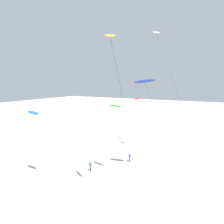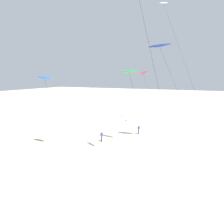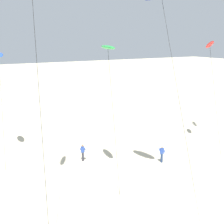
# 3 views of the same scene
# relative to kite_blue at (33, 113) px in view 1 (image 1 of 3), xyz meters

# --- Properties ---
(ground_plane) EXTENTS (260.00, 260.00, 0.00)m
(ground_plane) POSITION_rel_kite_blue_xyz_m (9.16, -17.08, -10.06)
(ground_plane) COLOR beige
(kite_blue) EXTENTS (1.44, 5.20, 10.45)m
(kite_blue) POSITION_rel_kite_blue_xyz_m (0.00, 0.00, 0.00)
(kite_blue) COLOR blue
(kite_blue) RESTS_ON ground
(kite_red) EXTENTS (1.80, 4.46, 11.51)m
(kite_red) POSITION_rel_kite_blue_xyz_m (19.33, -8.18, 0.83)
(kite_red) COLOR red
(kite_red) RESTS_ON ground
(kite_green) EXTENTS (1.45, 4.63, 11.18)m
(kite_green) POSITION_rel_kite_blue_xyz_m (6.43, -9.68, 0.84)
(kite_green) COLOR green
(kite_green) RESTS_ON ground
(kite_navy) EXTENTS (2.42, 8.39, 14.98)m
(kite_navy) POSITION_rel_kite_blue_xyz_m (8.61, -13.33, 4.39)
(kite_navy) COLOR navy
(kite_navy) RESTS_ON ground
(kite_yellow) EXTENTS (2.06, 6.31, 19.39)m
(kite_yellow) POSITION_rel_kite_blue_xyz_m (-0.23, -12.68, 8.45)
(kite_yellow) COLOR yellow
(kite_yellow) RESTS_ON ground
(kite_white) EXTENTS (3.25, 10.77, 24.24)m
(kite_white) POSITION_rel_kite_blue_xyz_m (19.26, -11.88, 12.91)
(kite_white) COLOR white
(kite_white) RESTS_ON ground
(kite_flyer_nearest) EXTENTS (0.71, 0.70, 1.67)m
(kite_flyer_nearest) POSITION_rel_kite_blue_xyz_m (6.04, -5.33, -9.16)
(kite_flyer_nearest) COLOR #33333D
(kite_flyer_nearest) RESTS_ON ground
(kite_flyer_middle) EXTENTS (0.63, 0.61, 1.67)m
(kite_flyer_middle) POSITION_rel_kite_blue_xyz_m (12.43, -9.50, -9.16)
(kite_flyer_middle) COLOR navy
(kite_flyer_middle) RESTS_ON ground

